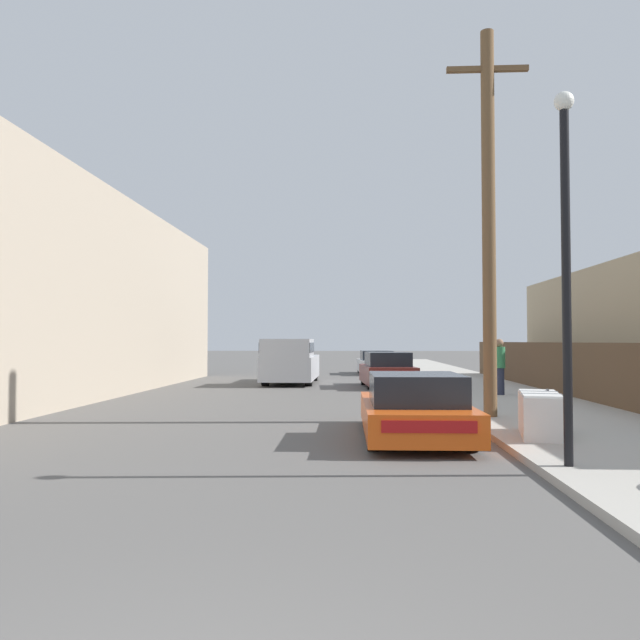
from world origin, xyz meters
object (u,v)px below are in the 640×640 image
at_px(discarded_fridge, 540,414).
at_px(parked_sports_car_red, 414,408).
at_px(car_parked_mid, 387,371).
at_px(street_lamp, 566,248).
at_px(car_parked_far, 376,363).
at_px(pedestrian, 500,366).
at_px(pickup_truck, 290,362).
at_px(utility_pole, 489,217).

distance_m(discarded_fridge, parked_sports_car_red, 2.17).
bearing_deg(car_parked_mid, street_lamp, -88.56).
distance_m(car_parked_far, pedestrian, 14.48).
distance_m(car_parked_mid, pickup_truck, 4.19).
xyz_separation_m(discarded_fridge, parked_sports_car_red, (-2.14, 0.33, 0.05)).
height_order(discarded_fridge, pedestrian, pedestrian).
relative_size(discarded_fridge, car_parked_far, 0.39).
height_order(discarded_fridge, parked_sports_car_red, parked_sports_car_red).
bearing_deg(utility_pole, car_parked_mid, 99.43).
bearing_deg(parked_sports_car_red, pickup_truck, 103.91).
xyz_separation_m(parked_sports_car_red, street_lamp, (1.74, -2.97, 2.45)).
relative_size(car_parked_mid, pedestrian, 2.51).
bearing_deg(parked_sports_car_red, pedestrian, 66.48).
xyz_separation_m(pickup_truck, street_lamp, (5.42, -17.15, 2.08)).
height_order(utility_pole, street_lamp, utility_pole).
height_order(pickup_truck, street_lamp, street_lamp).
relative_size(car_parked_mid, car_parked_far, 0.97).
relative_size(pickup_truck, street_lamp, 1.07).
height_order(car_parked_mid, pickup_truck, pickup_truck).
xyz_separation_m(pickup_truck, pedestrian, (7.08, -6.14, 0.08)).
relative_size(car_parked_mid, pickup_truck, 0.80).
distance_m(car_parked_mid, street_lamp, 15.89).
height_order(car_parked_far, pedestrian, pedestrian).
xyz_separation_m(discarded_fridge, pedestrian, (1.25, 8.38, 0.51)).
height_order(discarded_fridge, street_lamp, street_lamp).
xyz_separation_m(car_parked_mid, utility_pole, (1.69, -10.20, 3.88)).
distance_m(parked_sports_car_red, utility_pole, 5.04).
bearing_deg(pickup_truck, utility_pole, 115.65).
bearing_deg(car_parked_far, discarded_fridge, -87.71).
xyz_separation_m(car_parked_far, street_lamp, (1.61, -25.12, 2.41)).
height_order(car_parked_mid, utility_pole, utility_pole).
distance_m(discarded_fridge, pickup_truck, 15.65).
height_order(pickup_truck, pedestrian, pickup_truck).
distance_m(car_parked_far, pickup_truck, 8.84).
bearing_deg(car_parked_mid, parked_sports_car_red, -95.08).
bearing_deg(discarded_fridge, utility_pole, 106.56).
bearing_deg(discarded_fridge, pedestrian, 93.10).
relative_size(car_parked_mid, utility_pole, 0.50).
height_order(car_parked_far, utility_pole, utility_pole).
bearing_deg(pedestrian, utility_pole, -105.00).
bearing_deg(car_parked_mid, pedestrian, -59.52).
relative_size(car_parked_far, pickup_truck, 0.83).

